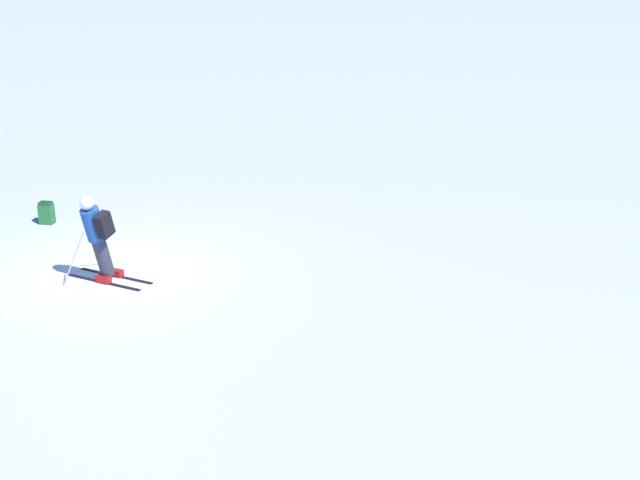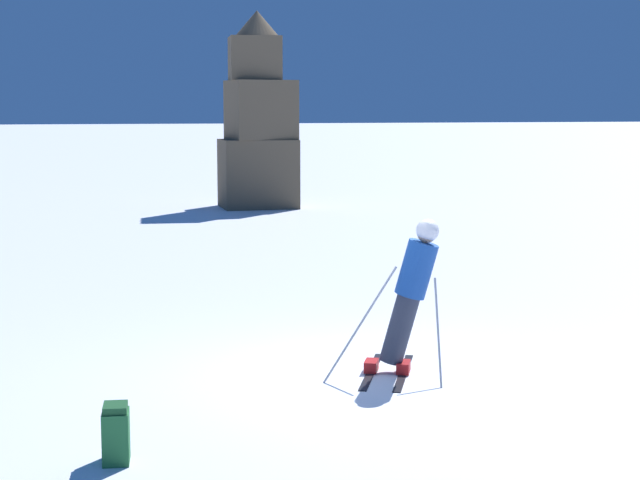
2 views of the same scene
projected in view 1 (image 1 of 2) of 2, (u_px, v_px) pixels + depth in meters
name	position (u px, v px, depth m)	size (l,w,h in m)	color
ground_plane	(115.00, 273.00, 16.81)	(300.00, 300.00, 0.00)	white
skier	(98.00, 234.00, 15.98)	(1.42, 1.71, 1.77)	black
spare_backpack	(47.00, 213.00, 19.53)	(0.25, 0.32, 0.50)	#236633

